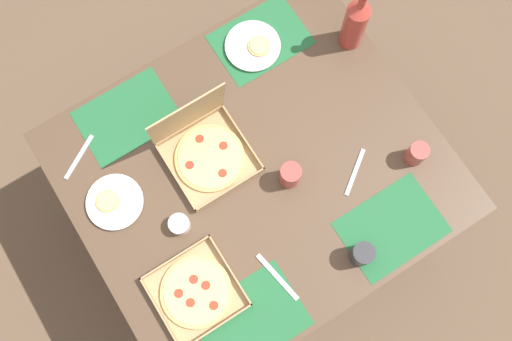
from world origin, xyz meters
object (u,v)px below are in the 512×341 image
object	(u,v)px
cup_spare	(417,154)
cup_dark	(362,254)
cup_clear_left	(290,175)
plate_far_right	(114,202)
condiment_bowl	(179,224)
pizza_box_corner_right	(196,292)
soda_bottle	(355,23)
pizza_box_center	(205,149)
plate_near_left	(253,46)

from	to	relation	value
cup_spare	cup_dark	size ratio (longest dim) A/B	0.96
cup_spare	cup_clear_left	distance (m)	0.47
plate_far_right	cup_clear_left	world-z (taller)	cup_clear_left
cup_spare	condiment_bowl	distance (m)	0.90
plate_far_right	cup_clear_left	xyz separation A→B (m)	(0.59, -0.27, 0.05)
pizza_box_corner_right	soda_bottle	bearing A→B (deg)	26.95
cup_spare	cup_dark	xyz separation A→B (m)	(-0.38, -0.19, 0.00)
cup_dark	pizza_box_corner_right	bearing A→B (deg)	160.04
condiment_bowl	cup_clear_left	bearing A→B (deg)	-8.77
pizza_box_center	soda_bottle	xyz separation A→B (m)	(0.72, 0.09, 0.08)
plate_near_left	condiment_bowl	bearing A→B (deg)	-142.95
cup_dark	condiment_bowl	xyz separation A→B (m)	(-0.49, 0.44, -0.03)
cup_spare	pizza_box_corner_right	bearing A→B (deg)	179.34
cup_clear_left	plate_near_left	bearing A→B (deg)	71.71
plate_near_left	plate_far_right	bearing A→B (deg)	-161.60
pizza_box_center	plate_far_right	world-z (taller)	pizza_box_center
soda_bottle	cup_spare	distance (m)	0.54
plate_far_right	cup_dark	distance (m)	0.91
plate_far_right	soda_bottle	distance (m)	1.11
pizza_box_corner_right	cup_spare	size ratio (longest dim) A/B	2.90
soda_bottle	cup_spare	size ratio (longest dim) A/B	3.27
cup_spare	plate_near_left	bearing A→B (deg)	110.58
soda_bottle	cup_clear_left	bearing A→B (deg)	-145.88
pizza_box_center	condiment_bowl	world-z (taller)	pizza_box_center
cup_dark	cup_clear_left	xyz separation A→B (m)	(-0.06, 0.37, 0.00)
pizza_box_corner_right	cup_clear_left	world-z (taller)	cup_clear_left
cup_spare	condiment_bowl	xyz separation A→B (m)	(-0.86, 0.25, -0.02)
plate_far_right	plate_near_left	size ratio (longest dim) A/B	0.96
pizza_box_center	pizza_box_corner_right	size ratio (longest dim) A/B	1.15
plate_far_right	cup_spare	world-z (taller)	cup_spare
plate_near_left	condiment_bowl	distance (m)	0.75
cup_clear_left	soda_bottle	bearing A→B (deg)	34.12
pizza_box_corner_right	plate_far_right	size ratio (longest dim) A/B	1.37
pizza_box_corner_right	soda_bottle	world-z (taller)	soda_bottle
pizza_box_corner_right	cup_spare	xyz separation A→B (m)	(0.94, -0.01, 0.04)
soda_bottle	condiment_bowl	bearing A→B (deg)	-163.45
pizza_box_corner_right	condiment_bowl	size ratio (longest dim) A/B	3.80
condiment_bowl	soda_bottle	bearing A→B (deg)	16.55
pizza_box_center	plate_near_left	world-z (taller)	pizza_box_center
cup_spare	pizza_box_center	bearing A→B (deg)	146.26
plate_far_right	plate_near_left	distance (m)	0.80
cup_clear_left	condiment_bowl	size ratio (longest dim) A/B	1.45
pizza_box_center	plate_near_left	size ratio (longest dim) A/B	1.50
pizza_box_center	cup_clear_left	world-z (taller)	pizza_box_center
plate_near_left	soda_bottle	bearing A→B (deg)	-27.38
soda_bottle	cup_dark	xyz separation A→B (m)	(-0.45, -0.72, -0.08)
pizza_box_center	soda_bottle	size ratio (longest dim) A/B	1.02
plate_far_right	cup_spare	distance (m)	1.12
pizza_box_corner_right	plate_far_right	bearing A→B (deg)	101.42
cup_clear_left	condiment_bowl	xyz separation A→B (m)	(-0.43, 0.07, -0.03)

